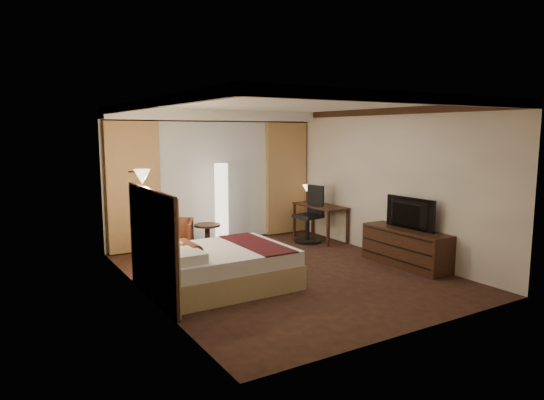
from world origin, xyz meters
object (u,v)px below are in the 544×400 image
dresser (406,247)px  bed (221,268)px  armchair (171,238)px  television (406,212)px  side_table (207,238)px  desk (320,222)px  office_chair (308,214)px  floor_lamp (222,205)px

dresser → bed: bearing=169.2°
armchair → television: 4.14m
side_table → desk: desk is taller
office_chair → television: (0.37, -2.32, 0.34)m
side_table → office_chair: office_chair is taller
armchair → side_table: (0.78, 0.15, -0.13)m
office_chair → desk: bearing=-2.1°
armchair → floor_lamp: bearing=44.4°
floor_lamp → side_table: bearing=-148.3°
side_table → dresser: (2.53, -2.62, 0.05)m
desk → television: television is taller
side_table → bed: bearing=-108.4°
dresser → television: 0.61m
office_chair → bed: bearing=-158.7°
floor_lamp → dresser: floor_lamp is taller
office_chair → floor_lamp: bearing=151.4°
bed → side_table: (0.67, 2.01, -0.02)m
bed → side_table: size_ratio=3.67×
side_table → office_chair: (2.13, -0.30, 0.32)m
floor_lamp → dresser: size_ratio=1.02×
armchair → side_table: armchair is taller
television → bed: bearing=77.1°
floor_lamp → dresser: (2.10, -2.89, -0.52)m
armchair → television: (3.27, -2.47, 0.53)m
side_table → floor_lamp: 0.76m
television → office_chair: bearing=7.0°
office_chair → dresser: size_ratio=0.72×
desk → television: 2.44m
side_table → office_chair: bearing=-7.9°
bed → armchair: armchair is taller
armchair → office_chair: office_chair is taller
bed → armchair: bearing=93.3°
dresser → office_chair: bearing=99.7°
television → dresser: bearing=-92.0°
side_table → dresser: dresser is taller
side_table → television: (2.50, -2.62, 0.66)m
bed → office_chair: bearing=31.5°
desk → office_chair: office_chair is taller
floor_lamp → dresser: 3.60m
floor_lamp → office_chair: bearing=-18.4°
bed → dresser: size_ratio=1.21×
office_chair → dresser: office_chair is taller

